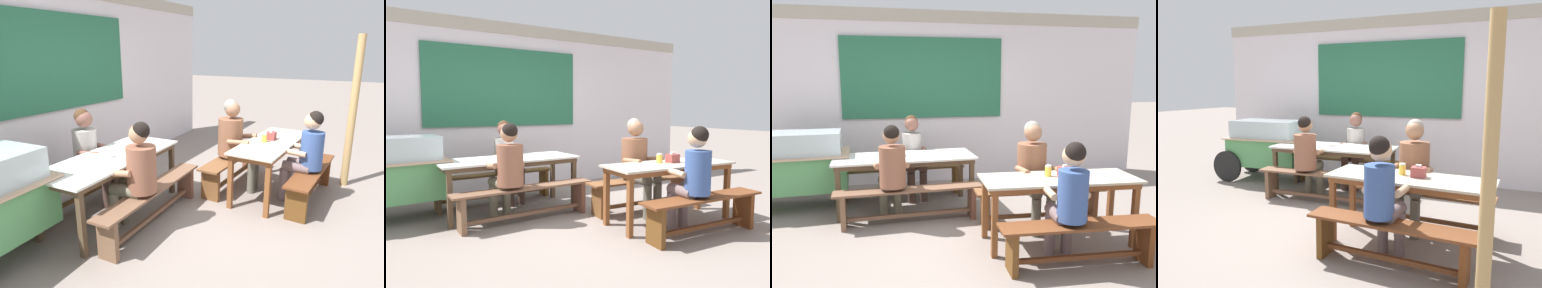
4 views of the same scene
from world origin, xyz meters
TOP-DOWN VIEW (x-y plane):
  - ground_plane at (0.00, 0.00)m, footprint 40.00×40.00m
  - backdrop_wall at (-0.01, 2.48)m, footprint 7.40×0.23m
  - dining_table_far at (-0.70, 1.12)m, footprint 1.93×0.83m
  - dining_table_near at (0.88, -0.36)m, footprint 1.72×0.70m
  - bench_far_back at (-0.72, 1.68)m, footprint 1.92×0.35m
  - bench_far_front at (-0.67, 0.55)m, footprint 1.85×0.33m
  - bench_near_back at (0.91, 0.21)m, footprint 1.64×0.39m
  - bench_near_front at (0.84, -0.93)m, footprint 1.60×0.38m
  - food_cart at (-2.18, 1.43)m, footprint 1.79×0.92m
  - person_near_front at (0.75, -0.85)m, footprint 0.42×0.51m
  - person_center_facing at (-0.55, 1.61)m, footprint 0.45×0.57m
  - person_left_back_turned at (-0.88, 0.61)m, footprint 0.46×0.54m
  - person_right_near_table at (0.79, 0.15)m, footprint 0.48×0.60m
  - tissue_box at (0.96, -0.33)m, footprint 0.14×0.12m
  - condiment_jar at (0.78, -0.28)m, footprint 0.07×0.07m
  - soup_bowl at (-0.74, 1.13)m, footprint 0.14×0.14m
  - wooden_support_post at (1.67, -1.28)m, footprint 0.11×0.11m

SIDE VIEW (x-z plane):
  - ground_plane at x=0.00m, z-range 0.00..0.00m
  - bench_near_front at x=0.84m, z-range 0.08..0.52m
  - bench_far_back at x=-0.72m, z-range 0.08..0.53m
  - bench_near_back at x=0.91m, z-range 0.08..0.53m
  - bench_far_front at x=-0.67m, z-range 0.08..0.53m
  - food_cart at x=-2.18m, z-range 0.11..1.18m
  - dining_table_near at x=0.88m, z-range 0.29..1.04m
  - dining_table_far at x=-0.70m, z-range 0.30..1.05m
  - person_near_front at x=0.75m, z-range 0.09..1.33m
  - person_center_facing at x=-0.55m, z-range 0.09..1.33m
  - person_left_back_turned at x=-0.88m, z-range 0.09..1.34m
  - person_right_near_table at x=0.79m, z-range 0.09..1.39m
  - soup_bowl at x=-0.74m, z-range 0.75..0.78m
  - tissue_box at x=0.96m, z-range 0.74..0.87m
  - condiment_jar at x=0.78m, z-range 0.74..0.86m
  - wooden_support_post at x=1.67m, z-range 0.00..2.17m
  - backdrop_wall at x=-0.01m, z-range 0.07..2.97m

